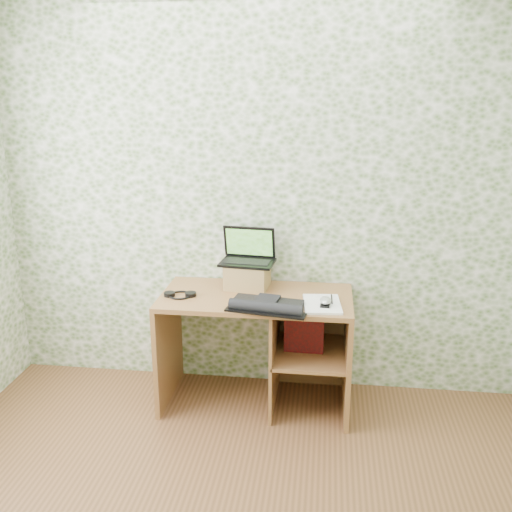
# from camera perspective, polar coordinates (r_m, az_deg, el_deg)

# --- Properties ---
(wall_back) EXTENTS (3.50, 0.00, 3.50)m
(wall_back) POSITION_cam_1_polar(r_m,az_deg,el_deg) (3.73, 0.61, 5.64)
(wall_back) COLOR white
(wall_back) RESTS_ON ground
(desk) EXTENTS (1.20, 0.60, 0.75)m
(desk) POSITION_cam_1_polar(r_m,az_deg,el_deg) (3.71, 1.28, -7.76)
(desk) COLOR brown
(desk) RESTS_ON floor
(riser) EXTENTS (0.29, 0.25, 0.16)m
(riser) POSITION_cam_1_polar(r_m,az_deg,el_deg) (3.70, -0.86, -1.97)
(riser) COLOR #9E7946
(riser) RESTS_ON desk
(laptop) EXTENTS (0.36, 0.27, 0.23)m
(laptop) POSITION_cam_1_polar(r_m,az_deg,el_deg) (3.70, -0.79, 0.19)
(laptop) COLOR black
(laptop) RESTS_ON riser
(keyboard) EXTENTS (0.48, 0.31, 0.07)m
(keyboard) POSITION_cam_1_polar(r_m,az_deg,el_deg) (3.37, 1.07, -4.94)
(keyboard) COLOR black
(keyboard) RESTS_ON desk
(headphones) EXTENTS (0.20, 0.16, 0.02)m
(headphones) POSITION_cam_1_polar(r_m,az_deg,el_deg) (3.60, -7.60, -3.86)
(headphones) COLOR black
(headphones) RESTS_ON desk
(notepad) EXTENTS (0.24, 0.33, 0.01)m
(notepad) POSITION_cam_1_polar(r_m,az_deg,el_deg) (3.45, 6.64, -4.81)
(notepad) COLOR white
(notepad) RESTS_ON desk
(mouse) EXTENTS (0.07, 0.11, 0.04)m
(mouse) POSITION_cam_1_polar(r_m,az_deg,el_deg) (3.41, 6.96, -4.60)
(mouse) COLOR silver
(mouse) RESTS_ON notepad
(pen) EXTENTS (0.01, 0.14, 0.01)m
(pen) POSITION_cam_1_polar(r_m,az_deg,el_deg) (3.51, 7.58, -4.28)
(pen) COLOR black
(pen) RESTS_ON notepad
(red_box) EXTENTS (0.25, 0.09, 0.30)m
(red_box) POSITION_cam_1_polar(r_m,az_deg,el_deg) (3.64, 4.85, -7.27)
(red_box) COLOR maroon
(red_box) RESTS_ON desk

